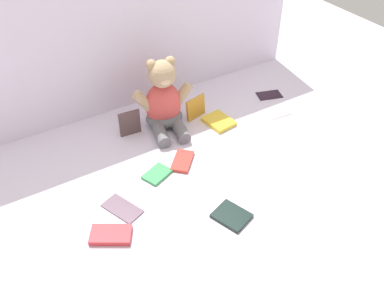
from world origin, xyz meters
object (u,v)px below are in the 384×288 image
Objects in this scene: teddy_bear at (164,102)px; book_case_0 at (122,208)px; book_case_1 at (157,174)px; book_case_7 at (269,95)px; book_case_6 at (196,108)px; book_case_2 at (130,123)px; book_case_9 at (182,161)px; book_case_5 at (277,112)px; book_case_4 at (232,216)px; book_case_3 at (219,121)px; book_case_8 at (111,235)px.

book_case_0 is at bearing -123.07° from teddy_bear.
book_case_1 reaches higher than book_case_7.
book_case_6 reaches higher than book_case_0.
book_case_2 reaches higher than book_case_0.
book_case_2 is at bearing 153.12° from book_case_9.
book_case_1 is at bearing -176.00° from book_case_0.
teddy_bear reaches higher than book_case_2.
book_case_5 is 0.14m from book_case_7.
book_case_1 is 0.63m from book_case_5.
teddy_bear reaches higher than book_case_4.
book_case_1 is 0.89× the size of book_case_7.
teddy_bear is 0.24m from book_case_3.
book_case_6 reaches higher than book_case_9.
book_case_5 is (0.51, 0.38, -0.00)m from book_case_4.
teddy_bear is 0.15m from book_case_6.
book_case_2 is at bearing 159.17° from book_case_6.
book_case_7 is at bearing 22.05° from book_case_4.
book_case_1 is 0.39m from book_case_6.
book_case_6 is at bearing 92.73° from book_case_9.
book_case_6 is 0.91× the size of book_case_7.
book_case_6 is at bearing -74.55° from book_case_1.
book_case_8 is at bearing -109.27° from book_case_9.
book_case_8 is at bearing 141.14° from book_case_4.
book_case_2 is 0.66m from book_case_7.
book_case_0 is 1.37× the size of book_case_5.
book_case_2 is 0.58m from book_case_4.
book_case_3 is 0.29m from book_case_9.
book_case_7 is 1.00m from book_case_8.
teddy_bear is 2.80× the size of book_case_2.
book_case_8 is (-0.27, -0.44, -0.04)m from book_case_2.
book_case_4 is at bearing 121.45° from book_case_0.
book_case_4 reaches higher than book_case_7.
book_case_2 reaches higher than book_case_5.
book_case_3 is at bearing 80.78° from book_case_5.
book_case_7 is (0.85, 0.29, -0.00)m from book_case_0.
book_case_8 reaches higher than book_case_7.
book_case_4 is at bearing 148.96° from book_case_7.
book_case_9 is at bearing -159.19° from book_case_3.
book_case_7 is (0.51, -0.05, -0.11)m from teddy_bear.
book_case_1 is 0.84× the size of book_case_9.
book_case_4 is (0.29, -0.21, 0.00)m from book_case_0.
teddy_bear is at bearing 74.64° from book_case_5.
book_case_2 is at bearing 152.98° from book_case_3.
book_case_9 is (-0.05, -0.24, -0.10)m from teddy_bear.
book_case_1 is at bearing 155.87° from book_case_8.
teddy_bear is 3.00× the size of book_case_6.
book_case_4 is at bearing -45.87° from book_case_9.
book_case_2 is 0.63m from book_case_5.
book_case_3 is (0.34, -0.12, -0.04)m from book_case_2.
book_case_4 is (0.09, -0.57, -0.05)m from book_case_2.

